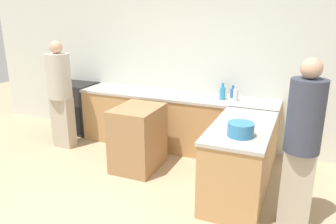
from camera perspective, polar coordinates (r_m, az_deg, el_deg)
ground_plane at (r=4.02m, az=-9.49°, el=-15.94°), size 14.00×14.00×0.00m
wall_back at (r=5.49m, az=2.70°, el=8.42°), size 8.00×0.06×2.70m
counter_back at (r=5.38m, az=1.24°, el=-1.61°), size 3.24×0.68×0.90m
counter_peninsula at (r=4.12m, az=12.43°, el=-8.12°), size 0.69×1.48×0.90m
range_oven at (r=6.37m, az=-15.47°, el=0.76°), size 0.71×0.62×0.91m
island_table at (r=4.70m, az=-5.24°, el=-4.51°), size 0.59×0.75×0.91m
mixing_bowl at (r=3.58m, az=12.54°, el=-2.98°), size 0.28×0.28×0.15m
water_bottle_blue at (r=5.15m, az=11.20°, el=3.30°), size 0.07×0.07×0.20m
dish_soap_bottle at (r=5.01m, az=9.46°, el=3.32°), size 0.08×0.08×0.26m
wine_bottle_dark at (r=5.20m, az=9.50°, el=3.56°), size 0.08×0.08×0.20m
vinegar_bottle_clear at (r=4.98m, az=11.71°, el=2.99°), size 0.08×0.08×0.24m
person_by_range at (r=5.56m, az=-18.24°, el=3.42°), size 0.38×0.38×1.75m
person_at_peninsula at (r=3.48m, az=22.34°, el=-4.59°), size 0.34×0.34×1.78m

